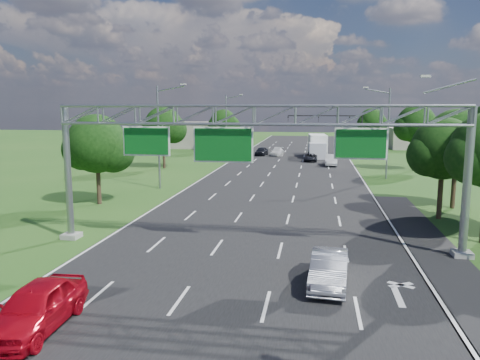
% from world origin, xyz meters
% --- Properties ---
extents(ground, '(220.00, 220.00, 0.00)m').
position_xyz_m(ground, '(0.00, 30.00, 0.00)').
color(ground, '#204D17').
rests_on(ground, ground).
extents(road, '(18.00, 180.00, 0.02)m').
position_xyz_m(road, '(0.00, 30.00, 0.00)').
color(road, black).
rests_on(road, ground).
extents(road_flare, '(3.00, 30.00, 0.02)m').
position_xyz_m(road_flare, '(10.20, 14.00, 0.00)').
color(road_flare, black).
rests_on(road_flare, ground).
extents(sign_gantry, '(23.50, 1.00, 9.56)m').
position_xyz_m(sign_gantry, '(0.33, 12.00, 6.89)').
color(sign_gantry, gray).
rests_on(sign_gantry, ground).
extents(traffic_signal, '(12.21, 0.24, 7.00)m').
position_xyz_m(traffic_signal, '(7.48, 65.00, 5.17)').
color(traffic_signal, black).
rests_on(traffic_signal, ground).
extents(streetlight_l_near, '(2.97, 0.22, 10.16)m').
position_xyz_m(streetlight_l_near, '(-11.30, 30.00, 5.58)').
color(streetlight_l_near, gray).
rests_on(streetlight_l_near, ground).
extents(streetlight_l_far, '(2.97, 0.22, 10.16)m').
position_xyz_m(streetlight_l_far, '(-11.30, 65.00, 5.58)').
color(streetlight_l_far, gray).
rests_on(streetlight_l_far, ground).
extents(streetlight_r_mid, '(2.97, 0.22, 10.16)m').
position_xyz_m(streetlight_r_mid, '(11.30, 40.00, 5.58)').
color(streetlight_r_mid, gray).
rests_on(streetlight_r_mid, ground).
extents(tree_verge_la, '(5.76, 4.80, 7.40)m').
position_xyz_m(tree_verge_la, '(-13.92, 22.04, 4.76)').
color(tree_verge_la, '#2D2116').
rests_on(tree_verge_la, ground).
extents(tree_verge_lb, '(5.76, 4.80, 8.06)m').
position_xyz_m(tree_verge_lb, '(-15.92, 45.04, 5.41)').
color(tree_verge_lb, '#2D2116').
rests_on(tree_verge_lb, ground).
extents(tree_verge_lc, '(5.76, 4.80, 7.62)m').
position_xyz_m(tree_verge_lc, '(-12.92, 70.04, 4.98)').
color(tree_verge_lc, '#2D2116').
rests_on(tree_verge_lc, ground).
extents(tree_verge_rd, '(5.76, 4.80, 8.28)m').
position_xyz_m(tree_verge_rd, '(16.08, 48.04, 5.63)').
color(tree_verge_rd, '#2D2116').
rests_on(tree_verge_rd, ground).
extents(tree_verge_re, '(5.76, 4.80, 7.84)m').
position_xyz_m(tree_verge_re, '(14.08, 78.04, 5.20)').
color(tree_verge_re, '#2D2116').
rests_on(tree_verge_re, ground).
extents(building_left, '(14.00, 10.00, 5.00)m').
position_xyz_m(building_left, '(-22.00, 78.00, 2.50)').
color(building_left, gray).
rests_on(building_left, ground).
extents(building_right, '(12.00, 9.00, 4.00)m').
position_xyz_m(building_right, '(24.00, 82.00, 2.00)').
color(building_right, gray).
rests_on(building_right, ground).
extents(red_coupe, '(2.17, 5.03, 1.69)m').
position_xyz_m(red_coupe, '(-6.13, 0.75, 0.85)').
color(red_coupe, '#B90817').
rests_on(red_coupe, ground).
extents(silver_sedan, '(1.93, 4.66, 1.50)m').
position_xyz_m(silver_sedan, '(4.35, 6.74, 0.75)').
color(silver_sedan, '#9DA0A8').
rests_on(silver_sedan, ground).
extents(car_queue_a, '(2.06, 4.56, 1.30)m').
position_xyz_m(car_queue_a, '(-2.65, 63.74, 0.65)').
color(car_queue_a, silver).
rests_on(car_queue_a, ground).
extents(car_queue_b, '(1.97, 4.10, 1.13)m').
position_xyz_m(car_queue_b, '(2.95, 56.18, 0.56)').
color(car_queue_b, black).
rests_on(car_queue_b, ground).
extents(car_queue_c, '(2.14, 4.25, 1.39)m').
position_xyz_m(car_queue_c, '(-5.26, 63.72, 0.69)').
color(car_queue_c, black).
rests_on(car_queue_c, ground).
extents(car_queue_d, '(1.63, 4.60, 1.51)m').
position_xyz_m(car_queue_d, '(5.77, 51.61, 0.76)').
color(car_queue_d, silver).
rests_on(car_queue_d, ground).
extents(box_truck, '(3.18, 9.49, 3.53)m').
position_xyz_m(box_truck, '(3.93, 63.37, 1.69)').
color(box_truck, white).
rests_on(box_truck, ground).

